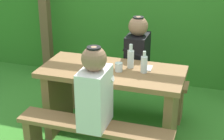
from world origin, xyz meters
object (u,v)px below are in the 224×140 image
(bench_near, at_px, (94,137))
(bottle_left, at_px, (131,58))
(person_white_shirt, at_px, (95,90))
(person_black_coat, at_px, (137,51))
(bench_far, at_px, (126,88))
(bottle_right, at_px, (144,64))
(picnic_table, at_px, (112,92))
(cell_phone, at_px, (148,68))
(drinking_glass, at_px, (119,67))

(bench_near, bearing_deg, bottle_left, 75.92)
(person_white_shirt, bearing_deg, person_black_coat, 83.84)
(bench_far, distance_m, bottle_left, 0.70)
(bottle_right, bearing_deg, person_black_coat, 110.33)
(bottle_left, bearing_deg, person_black_coat, 94.38)
(picnic_table, relative_size, bench_far, 1.00)
(person_white_shirt, distance_m, bottle_right, 0.62)
(bench_near, xyz_separation_m, person_white_shirt, (0.01, 0.00, 0.46))
(bench_far, relative_size, cell_phone, 10.00)
(bottle_right, bearing_deg, drinking_glass, -169.73)
(person_black_coat, xyz_separation_m, drinking_glass, (-0.05, -0.54, 0.02))
(drinking_glass, relative_size, bottle_right, 0.40)
(bench_far, relative_size, bottle_right, 6.58)
(bench_far, xyz_separation_m, person_black_coat, (0.13, -0.00, 0.46))
(drinking_glass, bearing_deg, person_white_shirt, -96.91)
(picnic_table, relative_size, drinking_glass, 16.59)
(bench_far, bearing_deg, cell_phone, -50.12)
(bench_far, height_order, drinking_glass, drinking_glass)
(person_white_shirt, bearing_deg, cell_phone, 63.85)
(picnic_table, bearing_deg, cell_phone, 20.96)
(picnic_table, height_order, person_black_coat, person_black_coat)
(person_white_shirt, relative_size, bottle_left, 3.01)
(person_white_shirt, height_order, drinking_glass, person_white_shirt)
(bottle_left, bearing_deg, bench_near, -104.08)
(bench_far, xyz_separation_m, drinking_glass, (0.07, -0.54, 0.48))
(person_black_coat, distance_m, bottle_right, 0.54)
(person_white_shirt, xyz_separation_m, bottle_left, (0.14, 0.62, 0.08))
(picnic_table, relative_size, bench_near, 1.00)
(picnic_table, height_order, cell_phone, cell_phone)
(drinking_glass, height_order, bottle_left, bottle_left)
(person_white_shirt, relative_size, drinking_glass, 8.53)
(bench_near, relative_size, person_white_shirt, 1.95)
(bottle_right, relative_size, cell_phone, 1.52)
(person_black_coat, relative_size, cell_phone, 5.14)
(bench_far, bearing_deg, bottle_left, -69.36)
(bench_near, bearing_deg, cell_phone, 63.01)
(bench_near, xyz_separation_m, bottle_left, (0.16, 0.63, 0.54))
(picnic_table, xyz_separation_m, bottle_right, (0.31, 0.02, 0.33))
(bench_near, height_order, bottle_right, bottle_right)
(picnic_table, bearing_deg, bottle_left, 33.65)
(bottle_left, distance_m, cell_phone, 0.20)
(bench_near, distance_m, bottle_right, 0.82)
(drinking_glass, xyz_separation_m, cell_phone, (0.26, 0.15, -0.04))
(picnic_table, distance_m, bench_far, 0.56)
(person_black_coat, distance_m, cell_phone, 0.44)
(picnic_table, bearing_deg, bench_near, -90.00)
(picnic_table, distance_m, person_black_coat, 0.60)
(person_black_coat, xyz_separation_m, bottle_right, (0.18, -0.50, 0.07))
(picnic_table, height_order, person_white_shirt, person_white_shirt)
(bench_far, distance_m, person_black_coat, 0.48)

